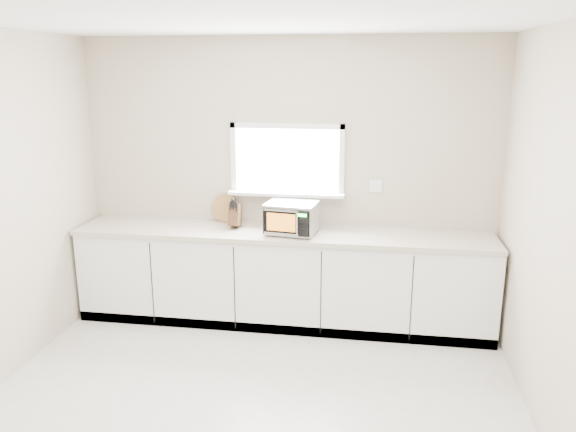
# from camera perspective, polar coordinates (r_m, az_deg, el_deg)

# --- Properties ---
(ground) EXTENTS (4.00, 4.00, 0.00)m
(ground) POSITION_cam_1_polar(r_m,az_deg,el_deg) (4.16, -4.66, -20.50)
(ground) COLOR beige
(ground) RESTS_ON ground
(back_wall) EXTENTS (4.00, 0.17, 2.70)m
(back_wall) POSITION_cam_1_polar(r_m,az_deg,el_deg) (5.45, -0.06, 3.82)
(back_wall) COLOR #BCAC96
(back_wall) RESTS_ON ground
(cabinets) EXTENTS (3.92, 0.60, 0.88)m
(cabinets) POSITION_cam_1_polar(r_m,az_deg,el_deg) (5.43, -0.55, -6.39)
(cabinets) COLOR white
(cabinets) RESTS_ON ground
(countertop) EXTENTS (3.92, 0.64, 0.04)m
(countertop) POSITION_cam_1_polar(r_m,az_deg,el_deg) (5.27, -0.58, -1.76)
(countertop) COLOR beige
(countertop) RESTS_ON cabinets
(microwave) EXTENTS (0.49, 0.42, 0.29)m
(microwave) POSITION_cam_1_polar(r_m,az_deg,el_deg) (5.15, 0.35, -0.16)
(microwave) COLOR black
(microwave) RESTS_ON countertop
(knife_block) EXTENTS (0.10, 0.21, 0.30)m
(knife_block) POSITION_cam_1_polar(r_m,az_deg,el_deg) (5.38, -5.40, 0.14)
(knife_block) COLOR #4E351C
(knife_block) RESTS_ON countertop
(cutting_board) EXTENTS (0.28, 0.07, 0.28)m
(cutting_board) POSITION_cam_1_polar(r_m,az_deg,el_deg) (5.59, -6.37, 0.80)
(cutting_board) COLOR #AA7542
(cutting_board) RESTS_ON countertop
(coffee_grinder) EXTENTS (0.13, 0.13, 0.20)m
(coffee_grinder) POSITION_cam_1_polar(r_m,az_deg,el_deg) (5.22, 2.12, -0.55)
(coffee_grinder) COLOR silver
(coffee_grinder) RESTS_ON countertop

